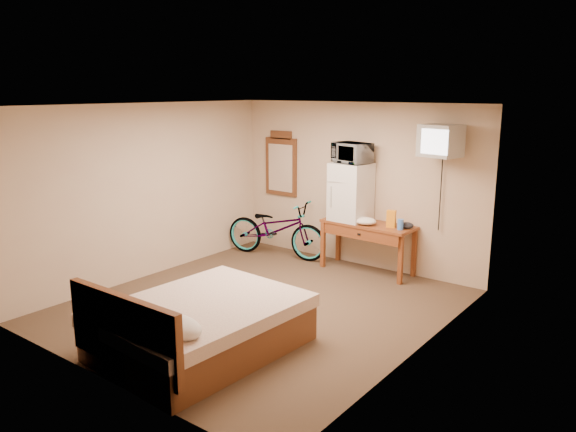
% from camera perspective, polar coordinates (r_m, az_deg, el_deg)
% --- Properties ---
extents(room, '(4.60, 4.64, 2.50)m').
position_cam_1_polar(room, '(6.84, -2.91, 0.64)').
color(room, '#453122').
rests_on(room, ground).
extents(desk, '(1.43, 0.61, 0.75)m').
position_cam_1_polar(desk, '(8.38, 7.99, -1.52)').
color(desk, brown).
rests_on(desk, floor).
extents(mini_fridge, '(0.55, 0.54, 0.86)m').
position_cam_1_polar(mini_fridge, '(8.45, 6.40, 2.45)').
color(mini_fridge, silver).
rests_on(mini_fridge, desk).
extents(microwave, '(0.62, 0.49, 0.30)m').
position_cam_1_polar(microwave, '(8.36, 6.50, 6.39)').
color(microwave, silver).
rests_on(microwave, mini_fridge).
extents(snack_bag, '(0.14, 0.10, 0.25)m').
position_cam_1_polar(snack_bag, '(8.14, 10.45, -0.29)').
color(snack_bag, orange).
rests_on(snack_bag, desk).
extents(blue_cup, '(0.09, 0.09, 0.15)m').
position_cam_1_polar(blue_cup, '(8.04, 11.35, -0.85)').
color(blue_cup, '#417ADD').
rests_on(blue_cup, desk).
extents(cloth_cream, '(0.35, 0.27, 0.11)m').
position_cam_1_polar(cloth_cream, '(8.26, 7.81, -0.50)').
color(cloth_cream, white).
rests_on(cloth_cream, desk).
extents(cloth_dark_a, '(0.23, 0.17, 0.09)m').
position_cam_1_polar(cloth_dark_a, '(8.50, 5.07, -0.13)').
color(cloth_dark_a, black).
rests_on(cloth_dark_a, desk).
extents(cloth_dark_b, '(0.20, 0.16, 0.09)m').
position_cam_1_polar(cloth_dark_b, '(8.14, 11.99, -0.93)').
color(cloth_dark_b, black).
rests_on(cloth_dark_b, desk).
extents(crt_television, '(0.56, 0.62, 0.42)m').
position_cam_1_polar(crt_television, '(7.71, 15.26, 7.38)').
color(crt_television, black).
rests_on(crt_television, room).
extents(wall_mirror, '(0.63, 0.04, 1.08)m').
position_cam_1_polar(wall_mirror, '(9.44, -0.71, 5.27)').
color(wall_mirror, brown).
rests_on(wall_mirror, room).
extents(bicycle, '(1.85, 0.94, 0.93)m').
position_cam_1_polar(bicycle, '(9.13, -1.21, -1.30)').
color(bicycle, black).
rests_on(bicycle, floor).
extents(bed, '(1.64, 2.12, 0.90)m').
position_cam_1_polar(bed, '(5.99, -9.27, -10.96)').
color(bed, brown).
rests_on(bed, floor).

